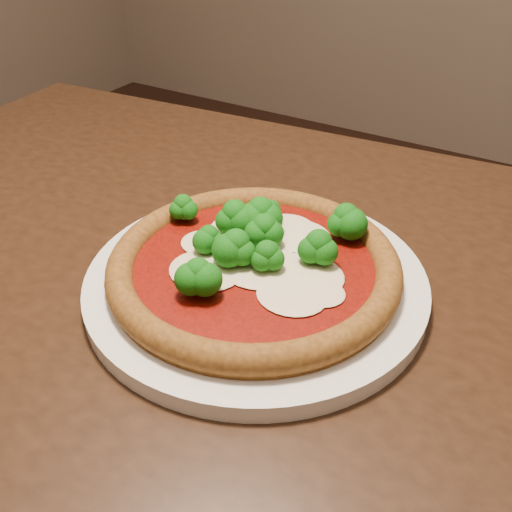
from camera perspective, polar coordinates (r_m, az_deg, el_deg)
The scene contains 4 objects.
floor at distance 1.31m, azimuth -3.05°, elevation -23.46°, with size 4.00×4.00×0.00m, color black.
dining_table at distance 0.67m, azimuth -5.28°, elevation -8.88°, with size 1.23×0.95×0.75m.
plate at distance 0.58m, azimuth 0.00°, elevation -2.50°, with size 0.35×0.35×0.02m, color silver.
pizza at distance 0.57m, azimuth -0.05°, elevation -0.32°, with size 0.29×0.29×0.06m.
Camera 1 is at (0.41, -0.55, 1.11)m, focal length 40.00 mm.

